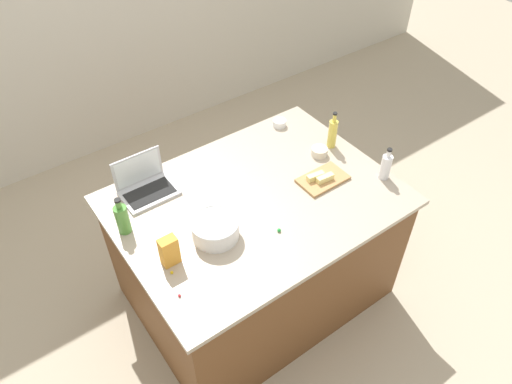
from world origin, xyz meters
TOP-DOWN VIEW (x-y plane):
  - ground_plane at (0.00, 0.00)m, footprint 12.00×12.00m
  - wall_back at (0.00, 2.19)m, footprint 8.00×0.10m
  - island_counter at (0.00, 0.00)m, footprint 1.60×1.19m
  - laptop at (-0.48, 0.43)m, footprint 0.31×0.23m
  - mixing_bowl_large at (-0.34, -0.11)m, footprint 0.26×0.26m
  - bottle_oil at (0.68, 0.11)m, footprint 0.06×0.06m
  - bottle_vinegar at (0.73, -0.30)m, footprint 0.06×0.06m
  - bottle_olive at (-0.71, 0.21)m, footprint 0.07×0.07m
  - cutting_board at (0.41, -0.11)m, footprint 0.29×0.18m
  - butter_stick_left at (0.41, -0.13)m, footprint 0.11×0.05m
  - butter_stick_right at (0.37, -0.09)m, footprint 0.11×0.05m
  - ramekin_small at (0.55, 0.48)m, footprint 0.09×0.09m
  - ramekin_medium at (0.56, 0.09)m, footprint 0.10×0.10m
  - candy_bag at (-0.62, -0.12)m, footprint 0.09×0.06m
  - candy_0 at (-0.30, 0.05)m, footprint 0.01×0.01m
  - candy_1 at (-0.44, -0.17)m, footprint 0.02×0.02m
  - candy_2 at (-0.65, -0.19)m, footprint 0.02×0.02m
  - candy_3 at (-0.69, -0.33)m, footprint 0.01×0.01m
  - candy_4 at (-0.05, -0.28)m, footprint 0.02×0.02m

SIDE VIEW (x-z plane):
  - ground_plane at x=0.00m, z-range 0.00..0.00m
  - island_counter at x=0.00m, z-range 0.00..0.90m
  - candy_0 at x=-0.30m, z-range 0.90..0.91m
  - candy_3 at x=-0.69m, z-range 0.90..0.91m
  - candy_1 at x=-0.44m, z-range 0.90..0.92m
  - candy_2 at x=-0.65m, z-range 0.90..0.92m
  - cutting_board at x=0.41m, z-range 0.90..0.92m
  - candy_4 at x=-0.05m, z-range 0.90..0.92m
  - ramekin_small at x=0.55m, z-range 0.90..0.95m
  - ramekin_medium at x=0.56m, z-range 0.90..0.95m
  - butter_stick_left at x=0.41m, z-range 0.92..0.95m
  - butter_stick_right at x=0.37m, z-range 0.92..0.95m
  - laptop at x=-0.48m, z-range 0.84..1.06m
  - mixing_bowl_large at x=-0.34m, z-range 0.90..1.02m
  - candy_bag at x=-0.62m, z-range 0.90..1.07m
  - bottle_vinegar at x=0.73m, z-range 0.88..1.09m
  - bottle_olive at x=-0.71m, z-range 0.88..1.11m
  - bottle_oil at x=0.68m, z-range 0.88..1.13m
  - wall_back at x=0.00m, z-range 0.00..2.60m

